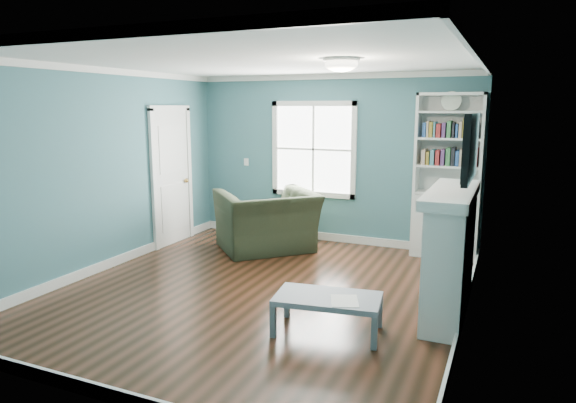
% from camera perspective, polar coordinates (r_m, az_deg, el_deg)
% --- Properties ---
extents(floor, '(5.00, 5.00, 0.00)m').
position_cam_1_polar(floor, '(6.07, -3.06, -9.88)').
color(floor, black).
rests_on(floor, ground).
extents(room_walls, '(5.00, 5.00, 5.00)m').
position_cam_1_polar(room_walls, '(5.71, -3.22, 5.16)').
color(room_walls, '#3D717C').
rests_on(room_walls, ground).
extents(trim, '(4.50, 5.00, 2.60)m').
position_cam_1_polar(trim, '(5.76, -3.18, 1.74)').
color(trim, white).
rests_on(trim, ground).
extents(window, '(1.40, 0.06, 1.50)m').
position_cam_1_polar(window, '(8.12, 2.85, 5.81)').
color(window, white).
rests_on(window, room_walls).
extents(bookshelf, '(0.90, 0.35, 2.31)m').
position_cam_1_polar(bookshelf, '(7.52, 17.21, 0.93)').
color(bookshelf, silver).
rests_on(bookshelf, ground).
extents(fireplace, '(0.44, 1.58, 1.30)m').
position_cam_1_polar(fireplace, '(5.50, 17.71, -5.57)').
color(fireplace, black).
rests_on(fireplace, ground).
extents(tv, '(0.06, 1.10, 0.65)m').
position_cam_1_polar(tv, '(5.30, 19.67, 5.72)').
color(tv, black).
rests_on(tv, fireplace).
extents(door, '(0.12, 0.98, 2.17)m').
position_cam_1_polar(door, '(8.12, -12.78, 2.89)').
color(door, silver).
rests_on(door, ground).
extents(ceiling_fixture, '(0.38, 0.38, 0.15)m').
position_cam_1_polar(ceiling_fixture, '(5.46, 5.94, 15.04)').
color(ceiling_fixture, white).
rests_on(ceiling_fixture, room_walls).
extents(light_switch, '(0.08, 0.01, 0.12)m').
position_cam_1_polar(light_switch, '(8.64, -4.66, 4.40)').
color(light_switch, white).
rests_on(light_switch, room_walls).
extents(recliner, '(1.58, 1.58, 1.18)m').
position_cam_1_polar(recliner, '(7.59, -2.38, -1.07)').
color(recliner, black).
rests_on(recliner, ground).
extents(coffee_table, '(1.05, 0.67, 0.36)m').
position_cam_1_polar(coffee_table, '(4.93, 4.44, -10.94)').
color(coffee_table, '#545C64').
rests_on(coffee_table, ground).
extents(paper_sheet, '(0.34, 0.38, 0.00)m').
position_cam_1_polar(paper_sheet, '(4.81, 6.30, -10.90)').
color(paper_sheet, white).
rests_on(paper_sheet, coffee_table).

